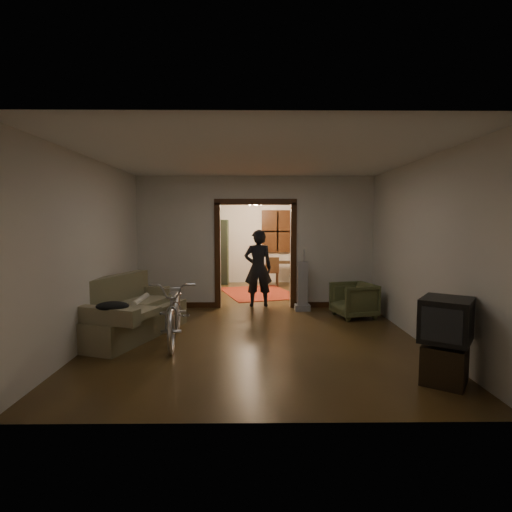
{
  "coord_description": "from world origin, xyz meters",
  "views": [
    {
      "loc": [
        -0.08,
        -7.77,
        1.85
      ],
      "look_at": [
        0.0,
        -0.3,
        1.2
      ],
      "focal_mm": 28.0,
      "sensor_mm": 36.0,
      "label": 1
    }
  ],
  "objects_px": {
    "person": "(258,268)",
    "locker": "(212,252)",
    "sofa": "(129,306)",
    "armchair": "(354,300)",
    "bicycle": "(175,310)",
    "desk": "(291,273)"
  },
  "relations": [
    {
      "from": "bicycle",
      "to": "locker",
      "type": "xyz_separation_m",
      "value": [
        0.01,
        5.71,
        0.46
      ]
    },
    {
      "from": "person",
      "to": "desk",
      "type": "distance_m",
      "value": 3.14
    },
    {
      "from": "locker",
      "to": "armchair",
      "type": "bearing_deg",
      "value": -52.7
    },
    {
      "from": "sofa",
      "to": "locker",
      "type": "xyz_separation_m",
      "value": [
        0.81,
        5.42,
        0.47
      ]
    },
    {
      "from": "bicycle",
      "to": "desk",
      "type": "distance_m",
      "value": 5.94
    },
    {
      "from": "sofa",
      "to": "armchair",
      "type": "distance_m",
      "value": 4.13
    },
    {
      "from": "bicycle",
      "to": "person",
      "type": "distance_m",
      "value": 2.88
    },
    {
      "from": "armchair",
      "to": "desk",
      "type": "height_order",
      "value": "desk"
    },
    {
      "from": "sofa",
      "to": "person",
      "type": "xyz_separation_m",
      "value": [
        2.12,
        2.25,
        0.36
      ]
    },
    {
      "from": "person",
      "to": "locker",
      "type": "distance_m",
      "value": 3.43
    },
    {
      "from": "bicycle",
      "to": "locker",
      "type": "distance_m",
      "value": 5.73
    },
    {
      "from": "armchair",
      "to": "locker",
      "type": "height_order",
      "value": "locker"
    },
    {
      "from": "bicycle",
      "to": "person",
      "type": "relative_size",
      "value": 1.11
    },
    {
      "from": "armchair",
      "to": "desk",
      "type": "xyz_separation_m",
      "value": [
        -0.82,
        3.98,
        0.0
      ]
    },
    {
      "from": "bicycle",
      "to": "armchair",
      "type": "height_order",
      "value": "bicycle"
    },
    {
      "from": "person",
      "to": "locker",
      "type": "height_order",
      "value": "locker"
    },
    {
      "from": "sofa",
      "to": "locker",
      "type": "height_order",
      "value": "locker"
    },
    {
      "from": "armchair",
      "to": "person",
      "type": "height_order",
      "value": "person"
    },
    {
      "from": "bicycle",
      "to": "armchair",
      "type": "bearing_deg",
      "value": 18.52
    },
    {
      "from": "sofa",
      "to": "person",
      "type": "bearing_deg",
      "value": 66.17
    },
    {
      "from": "bicycle",
      "to": "desk",
      "type": "relative_size",
      "value": 2.04
    },
    {
      "from": "armchair",
      "to": "locker",
      "type": "relative_size",
      "value": 0.39
    }
  ]
}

